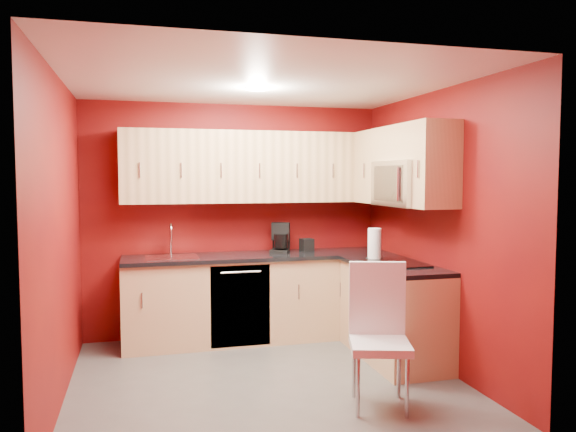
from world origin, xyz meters
name	(u,v)px	position (x,y,z in m)	size (l,w,h in m)	color
floor	(265,380)	(0.00, 0.00, 0.00)	(3.20, 3.20, 0.00)	#4F4C49
ceiling	(265,82)	(0.00, 0.00, 2.50)	(3.20, 3.20, 0.00)	white
wall_back	(235,220)	(0.00, 1.50, 1.25)	(3.20, 3.20, 0.00)	maroon
wall_front	(322,259)	(0.00, -1.50, 1.25)	(3.20, 3.20, 0.00)	maroon
wall_left	(60,239)	(-1.60, 0.00, 1.25)	(3.00, 3.00, 0.00)	maroon
wall_right	(437,229)	(1.60, 0.00, 1.25)	(3.00, 3.00, 0.00)	maroon
base_cabinets_back	(259,298)	(0.20, 1.20, 0.43)	(2.80, 0.60, 0.87)	tan
base_cabinets_right	(394,313)	(1.30, 0.25, 0.43)	(0.60, 1.30, 0.87)	tan
countertop_back	(259,256)	(0.20, 1.19, 0.89)	(2.80, 0.63, 0.04)	black
countertop_right	(393,266)	(1.29, 0.23, 0.89)	(0.63, 1.27, 0.04)	black
upper_cabinets_back	(256,167)	(0.20, 1.32, 1.83)	(2.80, 0.35, 0.75)	tan
upper_cabinets_right	(399,160)	(1.42, 0.44, 1.89)	(0.35, 1.55, 0.75)	tan
microwave	(407,183)	(1.39, 0.20, 1.66)	(0.42, 0.76, 0.42)	silver
cooktop	(395,264)	(1.28, 0.20, 0.92)	(0.50, 0.55, 0.01)	black
sink	(172,254)	(-0.70, 1.20, 0.94)	(0.52, 0.42, 0.35)	silver
dishwasher_front	(241,306)	(-0.05, 0.91, 0.43)	(0.60, 0.02, 0.82)	black
downlight	(257,89)	(0.00, 0.30, 2.48)	(0.20, 0.20, 0.01)	white
coffee_maker	(280,238)	(0.45, 1.27, 1.07)	(0.19, 0.25, 0.32)	black
napkin_holder	(307,245)	(0.76, 1.30, 0.98)	(0.13, 0.13, 0.14)	black
paper_towel	(375,244)	(1.22, 0.53, 1.06)	(0.18, 0.18, 0.31)	white
dining_chair	(380,337)	(0.70, -0.77, 0.53)	(0.43, 0.45, 1.07)	silver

